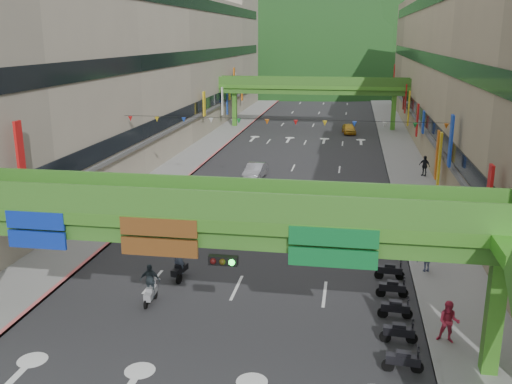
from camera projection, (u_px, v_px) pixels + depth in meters
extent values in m
cube|color=#28282B|center=(302.00, 149.00, 65.41)|extent=(18.00, 140.00, 0.02)
cube|color=gray|center=(209.00, 145.00, 67.16)|extent=(4.00, 140.00, 0.15)
cube|color=gray|center=(400.00, 151.00, 63.63)|extent=(4.00, 140.00, 0.15)
cube|color=#CC5959|center=(225.00, 146.00, 66.85)|extent=(0.20, 140.00, 0.18)
cube|color=gray|center=(383.00, 151.00, 63.93)|extent=(0.20, 140.00, 0.18)
cube|color=#9E937F|center=(140.00, 63.00, 65.95)|extent=(12.00, 95.00, 19.00)
cube|color=black|center=(192.00, 110.00, 66.38)|extent=(0.08, 90.25, 1.40)
cube|color=black|center=(191.00, 57.00, 64.79)|extent=(0.08, 90.25, 1.40)
cube|color=black|center=(189.00, 2.00, 63.21)|extent=(0.08, 90.25, 1.40)
cube|color=gray|center=(485.00, 66.00, 59.86)|extent=(12.00, 95.00, 19.00)
cube|color=black|center=(421.00, 115.00, 62.23)|extent=(0.08, 90.25, 1.40)
cube|color=black|center=(426.00, 58.00, 60.64)|extent=(0.08, 90.25, 1.40)
cube|color=#4C9E2D|center=(205.00, 217.00, 22.05)|extent=(28.00, 2.20, 0.50)
cube|color=#387223|center=(205.00, 231.00, 22.21)|extent=(28.00, 1.76, 0.70)
cube|color=#4C9E2D|center=(494.00, 318.00, 21.17)|extent=(0.60, 0.60, 4.80)
cube|color=#387223|center=(197.00, 204.00, 20.85)|extent=(28.00, 0.12, 1.10)
cube|color=#387223|center=(211.00, 190.00, 22.83)|extent=(28.00, 0.12, 1.10)
cube|color=navy|center=(36.00, 231.00, 22.22)|extent=(2.40, 0.12, 1.50)
cube|color=#593314|center=(159.00, 239.00, 21.42)|extent=(3.00, 0.12, 1.50)
cube|color=#0C5926|center=(333.00, 249.00, 20.38)|extent=(3.20, 0.12, 1.50)
cube|color=black|center=(223.00, 260.00, 21.05)|extent=(1.10, 0.28, 0.35)
cube|color=#4C9E2D|center=(313.00, 87.00, 78.16)|extent=(28.00, 2.20, 0.50)
cube|color=#387223|center=(313.00, 91.00, 78.32)|extent=(28.00, 1.76, 0.70)
cube|color=#4C9E2D|center=(235.00, 110.00, 80.81)|extent=(0.60, 0.60, 4.80)
cube|color=#4C9E2D|center=(393.00, 113.00, 77.28)|extent=(0.60, 0.60, 4.80)
cube|color=#387223|center=(312.00, 82.00, 76.96)|extent=(28.00, 0.12, 1.10)
cube|color=#387223|center=(313.00, 81.00, 78.94)|extent=(28.00, 0.12, 1.10)
ellipsoid|color=#1C4419|center=(285.00, 79.00, 172.43)|extent=(168.00, 140.00, 112.00)
ellipsoid|color=#1C4419|center=(415.00, 76.00, 185.05)|extent=(208.00, 176.00, 128.00)
cylinder|color=black|center=(281.00, 119.00, 44.75)|extent=(26.00, 0.03, 0.03)
cone|color=red|center=(130.00, 119.00, 46.82)|extent=(0.36, 0.36, 0.40)
cone|color=gold|center=(157.00, 119.00, 46.46)|extent=(0.36, 0.36, 0.40)
cone|color=#193FB2|center=(184.00, 120.00, 46.09)|extent=(0.36, 0.36, 0.40)
cone|color=silver|center=(211.00, 121.00, 45.73)|extent=(0.36, 0.36, 0.40)
cone|color=#198C33|center=(239.00, 121.00, 45.37)|extent=(0.36, 0.36, 0.40)
cone|color=orange|center=(267.00, 122.00, 45.00)|extent=(0.36, 0.36, 0.40)
cone|color=red|center=(296.00, 123.00, 44.64)|extent=(0.36, 0.36, 0.40)
cone|color=gold|center=(325.00, 123.00, 44.27)|extent=(0.36, 0.36, 0.40)
cone|color=#193FB2|center=(354.00, 124.00, 43.91)|extent=(0.36, 0.36, 0.40)
cone|color=silver|center=(385.00, 125.00, 43.55)|extent=(0.36, 0.36, 0.40)
cone|color=#198C33|center=(415.00, 126.00, 43.18)|extent=(0.36, 0.36, 0.40)
cone|color=orange|center=(446.00, 126.00, 42.82)|extent=(0.36, 0.36, 0.40)
cube|color=black|center=(180.00, 270.00, 30.18)|extent=(0.62, 1.34, 0.35)
cube|color=black|center=(179.00, 265.00, 30.11)|extent=(0.41, 0.60, 0.18)
cube|color=black|center=(180.00, 257.00, 30.58)|extent=(0.55, 0.18, 0.06)
cylinder|color=black|center=(181.00, 271.00, 30.79)|extent=(0.21, 0.51, 0.50)
cylinder|color=black|center=(179.00, 279.00, 29.73)|extent=(0.21, 0.51, 0.50)
imported|color=#424B61|center=(179.00, 258.00, 30.00)|extent=(0.70, 0.54, 1.72)
cube|color=black|center=(269.00, 203.00, 42.24)|extent=(0.58, 1.34, 0.35)
cube|color=black|center=(269.00, 200.00, 42.18)|extent=(0.39, 0.60, 0.18)
cube|color=black|center=(268.00, 195.00, 42.64)|extent=(0.55, 0.16, 0.06)
cylinder|color=black|center=(268.00, 205.00, 42.85)|extent=(0.19, 0.51, 0.50)
cylinder|color=black|center=(269.00, 209.00, 41.79)|extent=(0.19, 0.51, 0.50)
imported|color=maroon|center=(269.00, 195.00, 42.08)|extent=(0.89, 0.75, 1.63)
cube|color=gray|center=(150.00, 293.00, 27.42)|extent=(0.46, 1.33, 0.35)
cube|color=gray|center=(150.00, 288.00, 27.36)|extent=(0.35, 0.57, 0.18)
cube|color=gray|center=(155.00, 279.00, 27.81)|extent=(0.55, 0.11, 0.06)
cylinder|color=black|center=(155.00, 294.00, 28.02)|extent=(0.14, 0.51, 0.50)
cylinder|color=black|center=(146.00, 304.00, 26.99)|extent=(0.14, 0.51, 0.50)
imported|color=#2A353B|center=(150.00, 281.00, 27.25)|extent=(1.03, 0.50, 1.70)
cube|color=maroon|center=(221.00, 231.00, 36.19)|extent=(0.60, 1.34, 0.35)
cube|color=maroon|center=(221.00, 227.00, 36.13)|extent=(0.40, 0.60, 0.18)
cube|color=maroon|center=(221.00, 221.00, 36.59)|extent=(0.55, 0.17, 0.06)
cylinder|color=black|center=(221.00, 232.00, 36.80)|extent=(0.20, 0.51, 0.50)
cylinder|color=black|center=(221.00, 238.00, 35.74)|extent=(0.20, 0.51, 0.50)
imported|color=#44464D|center=(221.00, 223.00, 36.05)|extent=(0.82, 0.61, 1.51)
cube|color=black|center=(403.00, 360.00, 21.79)|extent=(1.32, 0.43, 0.35)
cube|color=black|center=(403.00, 354.00, 21.73)|extent=(0.57, 0.33, 0.18)
cube|color=black|center=(419.00, 349.00, 21.61)|extent=(0.09, 0.55, 0.06)
cylinder|color=black|center=(417.00, 367.00, 21.82)|extent=(0.51, 0.13, 0.50)
cylinder|color=black|center=(388.00, 366.00, 21.93)|extent=(0.51, 0.13, 0.50)
cube|color=black|center=(399.00, 331.00, 23.89)|extent=(1.32, 0.43, 0.35)
cube|color=black|center=(399.00, 326.00, 23.82)|extent=(0.57, 0.33, 0.18)
cube|color=black|center=(413.00, 321.00, 23.70)|extent=(0.09, 0.55, 0.06)
cylinder|color=black|center=(412.00, 338.00, 23.91)|extent=(0.51, 0.13, 0.50)
cylinder|color=black|center=(385.00, 337.00, 24.02)|extent=(0.51, 0.13, 0.50)
cube|color=black|center=(395.00, 307.00, 25.98)|extent=(1.32, 0.43, 0.35)
cube|color=black|center=(396.00, 302.00, 25.91)|extent=(0.57, 0.33, 0.18)
cube|color=black|center=(408.00, 298.00, 25.79)|extent=(0.09, 0.55, 0.06)
cylinder|color=black|center=(407.00, 314.00, 26.00)|extent=(0.51, 0.13, 0.50)
cylinder|color=black|center=(383.00, 313.00, 26.11)|extent=(0.51, 0.13, 0.50)
cube|color=black|center=(392.00, 287.00, 28.07)|extent=(1.32, 0.43, 0.35)
cube|color=black|center=(393.00, 283.00, 28.00)|extent=(0.57, 0.33, 0.18)
cube|color=black|center=(404.00, 278.00, 27.88)|extent=(0.09, 0.55, 0.06)
cylinder|color=black|center=(403.00, 293.00, 28.09)|extent=(0.51, 0.13, 0.50)
cylinder|color=black|center=(381.00, 292.00, 28.20)|extent=(0.51, 0.13, 0.50)
cube|color=black|center=(390.00, 270.00, 30.16)|extent=(1.32, 0.43, 0.35)
cube|color=black|center=(390.00, 265.00, 30.10)|extent=(0.57, 0.33, 0.18)
cube|color=black|center=(401.00, 261.00, 29.97)|extent=(0.09, 0.55, 0.06)
cylinder|color=black|center=(400.00, 275.00, 30.19)|extent=(0.51, 0.13, 0.50)
cylinder|color=black|center=(379.00, 275.00, 30.30)|extent=(0.51, 0.13, 0.50)
imported|color=gray|center=(255.00, 171.00, 51.43)|extent=(1.77, 4.35, 1.40)
imported|color=gold|center=(349.00, 129.00, 75.27)|extent=(2.10, 4.09, 1.33)
imported|color=#C42A46|center=(448.00, 325.00, 23.66)|extent=(1.00, 0.85, 1.81)
imported|color=black|center=(424.00, 167.00, 52.01)|extent=(1.14, 1.02, 1.86)
imported|color=#3B415E|center=(427.00, 260.00, 30.84)|extent=(0.84, 0.64, 1.61)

